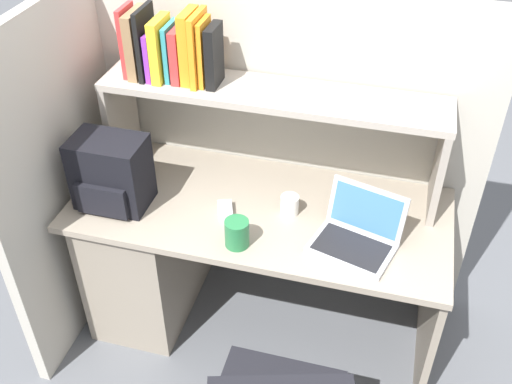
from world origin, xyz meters
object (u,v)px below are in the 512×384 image
(laptop, at_px, (357,234))
(snack_canister, at_px, (237,233))
(computer_mouse, at_px, (225,210))
(backpack, at_px, (111,174))
(paper_cup, at_px, (290,205))

(laptop, relative_size, snack_canister, 3.18)
(laptop, xyz_separation_m, snack_canister, (-0.45, -0.13, 0.01))
(computer_mouse, xyz_separation_m, snack_canister, (0.10, -0.17, 0.04))
(laptop, distance_m, computer_mouse, 0.56)
(computer_mouse, height_order, snack_canister, snack_canister)
(backpack, height_order, paper_cup, backpack)
(laptop, relative_size, paper_cup, 4.37)
(backpack, height_order, computer_mouse, backpack)
(laptop, relative_size, computer_mouse, 3.54)
(computer_mouse, relative_size, paper_cup, 1.24)
(laptop, xyz_separation_m, backpack, (-1.03, -0.01, 0.10))
(snack_canister, bearing_deg, backpack, 168.44)
(paper_cup, bearing_deg, backpack, -170.38)
(paper_cup, distance_m, snack_canister, 0.29)
(backpack, distance_m, paper_cup, 0.75)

